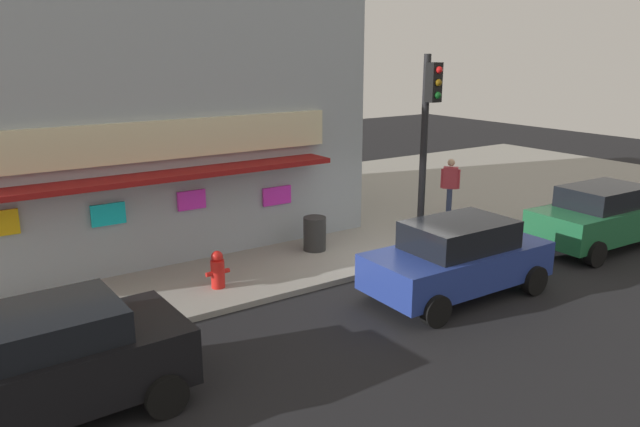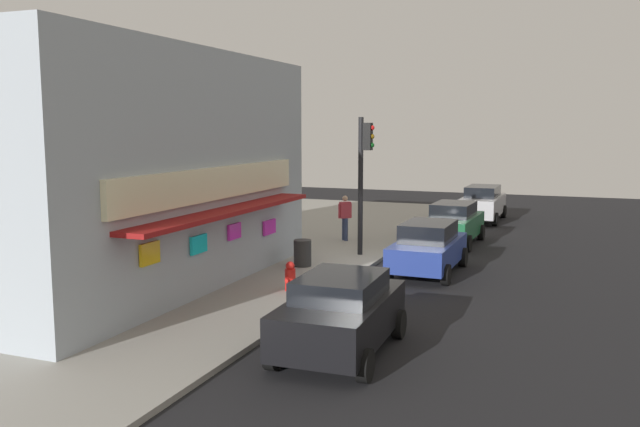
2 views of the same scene
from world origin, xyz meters
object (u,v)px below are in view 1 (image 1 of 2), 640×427
Objects in this scene: traffic_light at (428,126)px; parked_car_green at (601,216)px; pedestrian at (450,185)px; fire_hydrant at (218,270)px; parked_car_black at (45,364)px; trash_can at (315,234)px; parked_car_blue at (458,258)px.

parked_car_green is at bearing -31.77° from traffic_light.
traffic_light reaches higher than pedestrian.
pedestrian is (8.29, 1.28, 0.60)m from fire_hydrant.
parked_car_black is (-9.66, -2.59, -2.40)m from traffic_light.
pedestrian is at bearing 8.76° from fire_hydrant.
parked_car_black is (-13.68, -0.10, 0.00)m from parked_car_green.
trash_can is (3.14, 0.95, 0.04)m from fire_hydrant.
parked_car_black is (-8.11, 0.08, 0.02)m from parked_car_blue.
traffic_light is at bearing -148.54° from pedestrian.
pedestrian is 12.94m from parked_car_black.
fire_hydrant is 3.28m from trash_can.
pedestrian is at bearing 18.82° from parked_car_black.
parked_car_green is 1.05× the size of parked_car_black.
fire_hydrant is 0.20× the size of parked_car_blue.
parked_car_green is at bearing -29.64° from trash_can.
parked_car_green reaches higher than parked_car_black.
traffic_light reaches higher than fire_hydrant.
fire_hydrant is at bearing -163.13° from trash_can.
parked_car_blue is at bearing -134.20° from pedestrian.
pedestrian reaches higher than parked_car_blue.
traffic_light is at bearing 148.23° from parked_car_green.
fire_hydrant is 4.91m from parked_car_black.
parked_car_black is at bearing -151.53° from trash_can.
parked_car_black is (-7.10, -3.85, 0.30)m from trash_can.
parked_car_black is at bearing 179.42° from parked_car_blue.
trash_can is (-2.57, 1.26, -2.70)m from traffic_light.
pedestrian is at bearing 45.80° from parked_car_blue.
parked_car_blue is at bearing -75.51° from trash_can.
traffic_light reaches higher than parked_car_green.
parked_car_green is at bearing -16.04° from fire_hydrant.
parked_car_green is (9.73, -2.80, 0.33)m from fire_hydrant.
traffic_light is 10.29m from parked_car_black.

